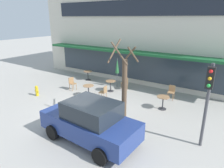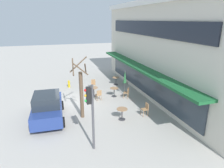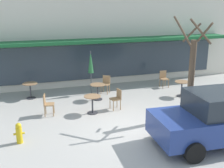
{
  "view_description": "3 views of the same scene",
  "coord_description": "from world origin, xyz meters",
  "px_view_note": "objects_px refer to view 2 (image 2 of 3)",
  "views": [
    {
      "loc": [
        6.94,
        -7.42,
        4.92
      ],
      "look_at": [
        0.09,
        2.89,
        0.8
      ],
      "focal_mm": 32.0,
      "sensor_mm": 36.0,
      "label": 1
    },
    {
      "loc": [
        14.61,
        -1.4,
        6.23
      ],
      "look_at": [
        -0.67,
        3.39,
        1.05
      ],
      "focal_mm": 32.0,
      "sensor_mm": 36.0,
      "label": 2
    },
    {
      "loc": [
        -3.67,
        -8.8,
        4.44
      ],
      "look_at": [
        0.14,
        3.08,
        0.84
      ],
      "focal_mm": 45.0,
      "sensor_mm": 36.0,
      "label": 3
    }
  ],
  "objects_px": {
    "cafe_table_by_tree": "(116,80)",
    "cafe_chair_2": "(93,83)",
    "traffic_light_pole": "(91,107)",
    "fire_hydrant": "(69,84)",
    "street_tree": "(81,91)",
    "cafe_chair_0": "(127,92)",
    "cafe_table_near_wall": "(122,112)",
    "cafe_table_streetside": "(114,91)",
    "cafe_chair_3": "(146,108)",
    "cafe_table_mid_patio": "(94,90)",
    "cafe_chair_1": "(99,94)",
    "parked_sedan": "(48,107)",
    "patio_umbrella_green_folded": "(125,77)"
  },
  "relations": [
    {
      "from": "cafe_table_near_wall",
      "to": "cafe_chair_3",
      "type": "height_order",
      "value": "cafe_chair_3"
    },
    {
      "from": "cafe_chair_0",
      "to": "fire_hydrant",
      "type": "xyz_separation_m",
      "value": [
        -4.25,
        -4.3,
        -0.17
      ]
    },
    {
      "from": "traffic_light_pole",
      "to": "cafe_table_streetside",
      "type": "bearing_deg",
      "value": 153.25
    },
    {
      "from": "parked_sedan",
      "to": "street_tree",
      "type": "height_order",
      "value": "street_tree"
    },
    {
      "from": "cafe_table_near_wall",
      "to": "cafe_table_streetside",
      "type": "height_order",
      "value": "same"
    },
    {
      "from": "patio_umbrella_green_folded",
      "to": "traffic_light_pole",
      "type": "xyz_separation_m",
      "value": [
        6.62,
        -4.28,
        0.67
      ]
    },
    {
      "from": "cafe_chair_0",
      "to": "parked_sedan",
      "type": "bearing_deg",
      "value": -72.89
    },
    {
      "from": "cafe_table_streetside",
      "to": "cafe_chair_3",
      "type": "bearing_deg",
      "value": 13.26
    },
    {
      "from": "cafe_table_near_wall",
      "to": "parked_sedan",
      "type": "distance_m",
      "value": 4.82
    },
    {
      "from": "cafe_table_streetside",
      "to": "parked_sedan",
      "type": "xyz_separation_m",
      "value": [
        2.6,
        -5.36,
        0.36
      ]
    },
    {
      "from": "patio_umbrella_green_folded",
      "to": "fire_hydrant",
      "type": "xyz_separation_m",
      "value": [
        -3.5,
        -4.39,
        -1.27
      ]
    },
    {
      "from": "traffic_light_pole",
      "to": "fire_hydrant",
      "type": "relative_size",
      "value": 4.82
    },
    {
      "from": "cafe_table_near_wall",
      "to": "cafe_chair_1",
      "type": "height_order",
      "value": "cafe_chair_1"
    },
    {
      "from": "cafe_table_near_wall",
      "to": "cafe_chair_2",
      "type": "height_order",
      "value": "cafe_chair_2"
    },
    {
      "from": "cafe_table_by_tree",
      "to": "patio_umbrella_green_folded",
      "type": "height_order",
      "value": "patio_umbrella_green_folded"
    },
    {
      "from": "fire_hydrant",
      "to": "cafe_chair_3",
      "type": "bearing_deg",
      "value": 29.89
    },
    {
      "from": "cafe_chair_1",
      "to": "fire_hydrant",
      "type": "height_order",
      "value": "cafe_chair_1"
    },
    {
      "from": "patio_umbrella_green_folded",
      "to": "street_tree",
      "type": "relative_size",
      "value": 0.55
    },
    {
      "from": "patio_umbrella_green_folded",
      "to": "cafe_chair_3",
      "type": "height_order",
      "value": "patio_umbrella_green_folded"
    },
    {
      "from": "cafe_chair_1",
      "to": "parked_sedan",
      "type": "bearing_deg",
      "value": -61.41
    },
    {
      "from": "cafe_chair_0",
      "to": "cafe_chair_1",
      "type": "distance_m",
      "value": 2.36
    },
    {
      "from": "cafe_chair_0",
      "to": "fire_hydrant",
      "type": "distance_m",
      "value": 6.05
    },
    {
      "from": "street_tree",
      "to": "cafe_table_by_tree",
      "type": "bearing_deg",
      "value": 143.86
    },
    {
      "from": "cafe_table_mid_patio",
      "to": "cafe_table_streetside",
      "type": "bearing_deg",
      "value": 67.89
    },
    {
      "from": "patio_umbrella_green_folded",
      "to": "cafe_chair_0",
      "type": "relative_size",
      "value": 2.47
    },
    {
      "from": "cafe_chair_2",
      "to": "parked_sedan",
      "type": "xyz_separation_m",
      "value": [
        5.06,
        -4.1,
        0.35
      ]
    },
    {
      "from": "cafe_table_by_tree",
      "to": "cafe_chair_3",
      "type": "distance_m",
      "value": 7.03
    },
    {
      "from": "parked_sedan",
      "to": "street_tree",
      "type": "bearing_deg",
      "value": 81.19
    },
    {
      "from": "patio_umbrella_green_folded",
      "to": "cafe_table_mid_patio",
      "type": "bearing_deg",
      "value": -102.55
    },
    {
      "from": "cafe_table_mid_patio",
      "to": "cafe_chair_0",
      "type": "bearing_deg",
      "value": 62.12
    },
    {
      "from": "patio_umbrella_green_folded",
      "to": "cafe_chair_0",
      "type": "bearing_deg",
      "value": -6.36
    },
    {
      "from": "cafe_table_streetside",
      "to": "traffic_light_pole",
      "type": "bearing_deg",
      "value": -26.75
    },
    {
      "from": "patio_umbrella_green_folded",
      "to": "cafe_chair_1",
      "type": "bearing_deg",
      "value": -77.34
    },
    {
      "from": "cafe_table_near_wall",
      "to": "cafe_table_by_tree",
      "type": "xyz_separation_m",
      "value": [
        -7.11,
        1.95,
        0.0
      ]
    },
    {
      "from": "cafe_table_streetside",
      "to": "cafe_table_mid_patio",
      "type": "distance_m",
      "value": 1.74
    },
    {
      "from": "cafe_chair_0",
      "to": "traffic_light_pole",
      "type": "bearing_deg",
      "value": -35.53
    },
    {
      "from": "cafe_table_mid_patio",
      "to": "fire_hydrant",
      "type": "xyz_separation_m",
      "value": [
        -2.92,
        -1.8,
        -0.16
      ]
    },
    {
      "from": "cafe_table_near_wall",
      "to": "cafe_table_mid_patio",
      "type": "height_order",
      "value": "same"
    },
    {
      "from": "cafe_table_streetside",
      "to": "parked_sedan",
      "type": "distance_m",
      "value": 5.97
    },
    {
      "from": "cafe_table_by_tree",
      "to": "cafe_chair_2",
      "type": "relative_size",
      "value": 0.85
    },
    {
      "from": "cafe_table_mid_patio",
      "to": "street_tree",
      "type": "distance_m",
      "value": 4.14
    },
    {
      "from": "cafe_chair_3",
      "to": "street_tree",
      "type": "distance_m",
      "value": 4.47
    },
    {
      "from": "traffic_light_pole",
      "to": "fire_hydrant",
      "type": "xyz_separation_m",
      "value": [
        -10.12,
        -0.11,
        -1.94
      ]
    },
    {
      "from": "cafe_table_near_wall",
      "to": "fire_hydrant",
      "type": "relative_size",
      "value": 1.08
    },
    {
      "from": "cafe_chair_2",
      "to": "traffic_light_pole",
      "type": "relative_size",
      "value": 0.26
    },
    {
      "from": "street_tree",
      "to": "traffic_light_pole",
      "type": "height_order",
      "value": "street_tree"
    },
    {
      "from": "traffic_light_pole",
      "to": "parked_sedan",
      "type": "bearing_deg",
      "value": -152.46
    },
    {
      "from": "cafe_chair_1",
      "to": "cafe_chair_3",
      "type": "distance_m",
      "value": 4.26
    },
    {
      "from": "cafe_table_near_wall",
      "to": "cafe_chair_0",
      "type": "distance_m",
      "value": 3.79
    },
    {
      "from": "street_tree",
      "to": "traffic_light_pole",
      "type": "relative_size",
      "value": 1.17
    }
  ]
}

